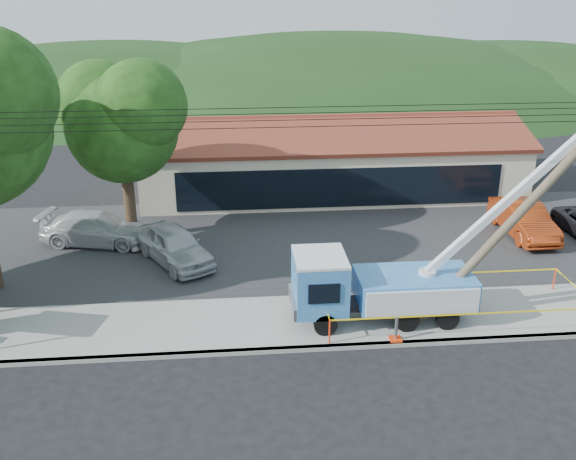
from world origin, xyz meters
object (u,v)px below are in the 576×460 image
Objects in this scene: car_red at (521,237)px; leaning_pole at (526,207)px; car_white at (98,245)px; utility_truck at (379,283)px; car_silver at (176,264)px.

leaning_pole is at bearing -116.89° from car_red.
car_red reaches higher than car_white.
utility_truck is at bearing -112.93° from car_white.
utility_truck is at bearing 177.15° from leaning_pole.
car_red is (4.00, 7.97, -4.59)m from leaning_pole.
car_silver is at bearing -110.60° from car_white.
car_red is 0.95× the size of car_white.
utility_truck is 10.14m from car_silver.
leaning_pole is 1.67× the size of car_silver.
car_white is at bearing 177.49° from car_red.
car_white is (-21.18, 0.83, 0.00)m from car_red.
car_white is (-3.98, 2.60, 0.00)m from car_silver.
utility_truck is 1.41× the size of leaning_pole.
car_white is at bearing 152.86° from leaning_pole.
car_white is (-12.03, 8.55, -1.62)m from utility_truck.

